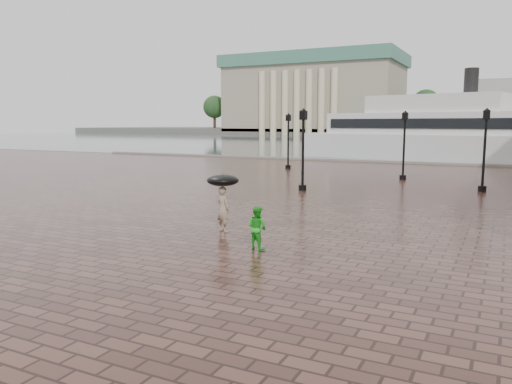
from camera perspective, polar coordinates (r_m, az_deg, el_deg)
ground at (r=16.79m, az=11.93°, el=-5.09°), size 300.00×300.00×0.00m
harbour_water at (r=107.99m, az=24.66°, el=5.18°), size 240.00×240.00×0.00m
quay_edge at (r=48.17m, az=21.79°, el=2.88°), size 80.00×0.60×0.30m
far_shore at (r=175.92m, az=25.57°, el=6.21°), size 300.00×60.00×2.00m
museum at (r=171.31m, az=6.64°, el=11.22°), size 57.00×32.50×26.00m
far_trees at (r=154.01m, az=25.55°, el=9.22°), size 188.00×8.00×13.50m
street_lamps at (r=33.96m, az=17.11°, el=5.17°), size 21.44×14.44×4.40m
adult_pedestrian at (r=17.19m, az=-3.78°, el=-1.96°), size 0.67×0.56×1.58m
child_pedestrian at (r=14.80m, az=0.13°, el=-4.10°), size 0.74×0.65×1.29m
ferry_near at (r=53.52m, az=19.74°, el=6.29°), size 27.91×12.28×8.90m
umbrella at (r=17.05m, az=-3.81°, el=1.33°), size 1.10×1.10×1.11m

